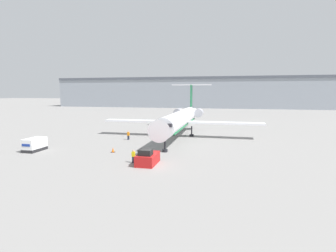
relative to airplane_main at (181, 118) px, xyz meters
name	(u,v)px	position (x,y,z in m)	size (l,w,h in m)	color
ground_plane	(150,166)	(0.01, -21.00, -3.57)	(600.00, 600.00, 0.00)	gray
terminal_building	(212,92)	(0.01, 99.00, 4.90)	(180.00, 16.80, 16.89)	#8C939E
airplane_main	(181,118)	(0.00, 0.00, 0.00)	(31.09, 32.80, 10.50)	white
pushback_tug	(148,158)	(-0.52, -20.29, -2.82)	(2.15, 3.80, 1.99)	#B21919
luggage_cart	(35,145)	(-18.95, -17.08, -2.62)	(1.88, 3.40, 1.91)	#232326
worker_near_tug	(133,156)	(-2.38, -20.15, -2.73)	(0.40, 0.24, 1.64)	#232838
worker_by_wing	(128,135)	(-8.76, -5.46, -2.73)	(0.40, 0.24, 1.63)	#232838
traffic_cone_left	(113,150)	(-7.28, -15.36, -3.22)	(0.53, 0.53, 0.74)	black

